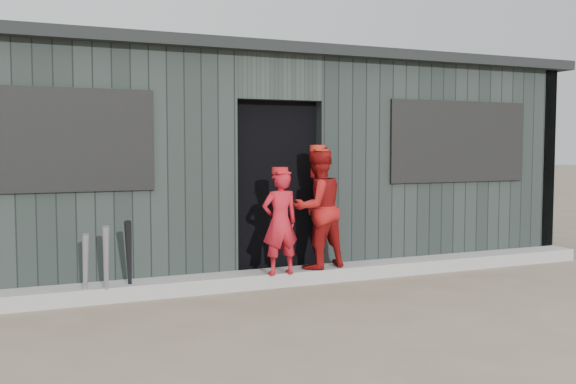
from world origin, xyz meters
name	(u,v)px	position (x,y,z in m)	size (l,w,h in m)	color
ground	(374,326)	(0.00, 0.00, 0.00)	(80.00, 80.00, 0.00)	#705F4D
curb	(287,277)	(0.00, 1.82, 0.07)	(8.00, 0.36, 0.15)	gray
bat_left	(85,269)	(-2.12, 1.65, 0.35)	(0.07, 0.07, 0.69)	gray
bat_mid	(106,265)	(-1.94, 1.60, 0.38)	(0.07, 0.07, 0.77)	gray
bat_right	(129,260)	(-1.71, 1.66, 0.40)	(0.07, 0.07, 0.83)	black
player_red_left	(280,222)	(-0.16, 1.63, 0.70)	(0.40, 0.26, 1.10)	#B51622
player_red_right	(317,208)	(0.35, 1.79, 0.82)	(0.65, 0.50, 1.33)	maroon
player_grey_back	(303,212)	(0.49, 2.49, 0.70)	(0.69, 0.45, 1.41)	silver
dugout	(237,162)	(0.00, 3.50, 1.29)	(8.30, 3.30, 2.62)	black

